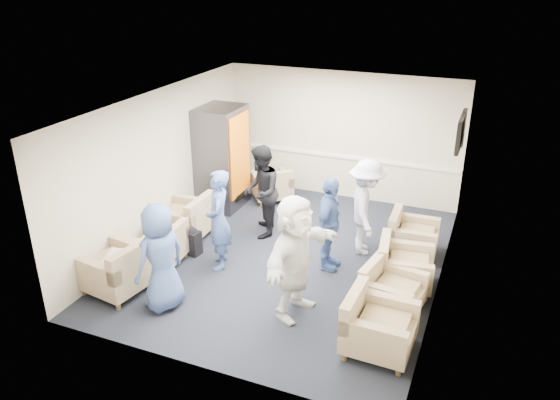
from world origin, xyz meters
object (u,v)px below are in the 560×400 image
at_px(armchair_right_midnear, 389,292).
at_px(person_mid_right, 329,224).
at_px(armchair_left_far, 186,220).
at_px(person_mid_left, 219,220).
at_px(armchair_corner, 272,186).
at_px(person_front_right, 295,257).
at_px(person_front_left, 161,258).
at_px(armchair_left_mid, 162,247).
at_px(person_back_left, 261,192).
at_px(armchair_left_near, 120,271).
at_px(armchair_right_near, 375,328).
at_px(armchair_right_midfar, 402,267).
at_px(person_back_right, 366,208).
at_px(armchair_right_far, 410,237).
at_px(vending_machine, 222,158).

relative_size(armchair_right_midnear, person_mid_right, 0.58).
bearing_deg(armchair_left_far, person_mid_left, 56.86).
bearing_deg(armchair_corner, armchair_right_midnear, 97.40).
bearing_deg(person_mid_right, person_front_right, 177.45).
bearing_deg(person_front_left, person_mid_left, -169.82).
bearing_deg(armchair_left_mid, person_back_left, 140.25).
xyz_separation_m(armchair_left_near, person_mid_right, (2.73, 1.91, 0.43)).
distance_m(armchair_right_near, person_mid_left, 3.16).
xyz_separation_m(armchair_left_far, armchair_corner, (0.77, 2.22, -0.05)).
distance_m(person_mid_left, person_front_right, 1.80).
distance_m(armchair_right_midfar, person_front_right, 1.92).
bearing_deg(armchair_left_far, person_front_right, 61.06).
bearing_deg(armchair_right_midfar, person_back_right, 35.77).
distance_m(armchair_left_near, person_back_right, 4.15).
xyz_separation_m(armchair_left_far, armchair_right_far, (3.90, 0.96, -0.03)).
relative_size(person_mid_left, person_back_left, 0.99).
bearing_deg(armchair_right_midfar, person_mid_right, 77.54).
distance_m(armchair_corner, person_back_right, 2.86).
relative_size(armchair_right_midnear, vending_machine, 0.44).
relative_size(armchair_left_far, person_back_left, 0.52).
distance_m(armchair_right_midnear, person_front_right, 1.49).
relative_size(armchair_left_mid, person_back_left, 0.49).
bearing_deg(armchair_right_midnear, armchair_left_mid, 100.91).
bearing_deg(armchair_left_mid, armchair_corner, 162.75).
distance_m(armchair_left_near, armchair_corner, 4.23).
bearing_deg(armchair_right_midnear, person_back_right, 35.63).
distance_m(armchair_right_near, armchair_right_far, 2.79).
bearing_deg(person_back_right, person_mid_left, 105.77).
xyz_separation_m(armchair_left_near, armchair_right_midnear, (3.92, 1.06, -0.05)).
bearing_deg(person_back_right, person_front_right, 149.94).
xyz_separation_m(armchair_left_mid, person_front_left, (0.73, -1.06, 0.51)).
bearing_deg(armchair_corner, armchair_right_far, 120.04).
bearing_deg(person_mid_left, person_back_left, 147.96).
height_order(armchair_left_far, armchair_right_near, armchair_left_far).
relative_size(armchair_right_far, armchair_corner, 0.77).
distance_m(armchair_right_midnear, armchair_right_midfar, 0.74).
bearing_deg(person_front_left, armchair_right_far, 153.19).
height_order(armchair_right_near, person_back_left, person_back_left).
bearing_deg(armchair_right_far, armchair_right_near, 178.31).
xyz_separation_m(armchair_right_near, person_back_left, (-2.73, 2.48, 0.52)).
distance_m(armchair_right_midfar, person_mid_right, 1.32).
xyz_separation_m(armchair_right_near, armchair_right_midfar, (0.02, 1.69, -0.01)).
distance_m(armchair_corner, person_back_left, 1.71).
height_order(person_back_right, person_front_right, person_front_right).
height_order(person_back_left, person_mid_right, person_back_left).
xyz_separation_m(armchair_left_mid, person_back_left, (1.10, 1.62, 0.55)).
bearing_deg(person_back_left, armchair_left_mid, -54.65).
height_order(armchair_right_near, armchair_corner, armchair_right_near).
distance_m(armchair_right_midfar, armchair_right_far, 1.10).
xyz_separation_m(armchair_right_near, vending_machine, (-4.02, 3.42, 0.70)).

